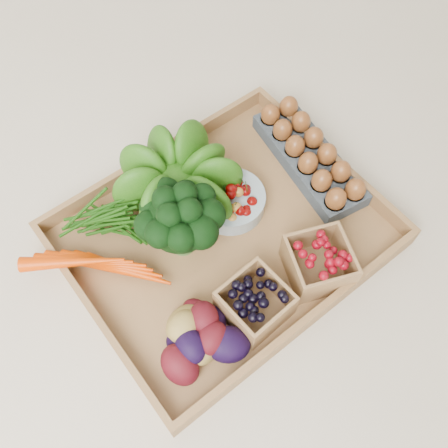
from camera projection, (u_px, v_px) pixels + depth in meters
ground at (224, 240)px, 0.94m from camera, size 4.00×4.00×0.00m
tray at (224, 238)px, 0.94m from camera, size 0.55×0.45×0.01m
carrots at (108, 265)px, 0.88m from camera, size 0.18×0.13×0.04m
lettuce at (175, 177)px, 0.90m from camera, size 0.15×0.15×0.15m
broccoli at (181, 230)px, 0.87m from camera, size 0.15×0.15×0.12m
cherry_bowl at (230, 201)px, 0.95m from camera, size 0.13×0.13×0.04m
egg_carton at (309, 159)px, 1.00m from camera, size 0.14×0.29×0.03m
potatoes at (197, 332)px, 0.79m from camera, size 0.16×0.16×0.09m
punnet_blackberry at (255, 303)px, 0.83m from camera, size 0.11×0.11×0.07m
punnet_raspberry at (319, 263)px, 0.86m from camera, size 0.14×0.14×0.07m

